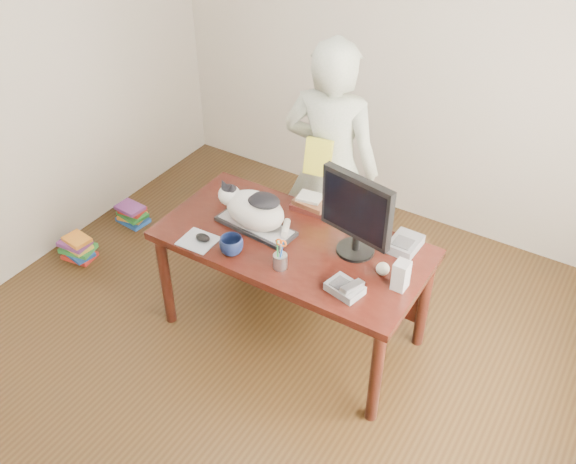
{
  "coord_description": "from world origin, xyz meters",
  "views": [
    {
      "loc": [
        1.54,
        -1.92,
        3.09
      ],
      "look_at": [
        0.0,
        0.55,
        0.85
      ],
      "focal_mm": 40.0,
      "sensor_mm": 36.0,
      "label": 1
    }
  ],
  "objects_px": {
    "cat": "(253,208)",
    "phone": "(346,288)",
    "monitor": "(356,212)",
    "coffee_mug": "(231,246)",
    "calculator": "(405,244)",
    "desk": "(299,253)",
    "pen_cup": "(280,260)",
    "book_stack": "(312,203)",
    "baseball": "(383,269)",
    "speaker": "(401,275)",
    "keyboard": "(256,226)",
    "mouse": "(203,237)",
    "book_pile_b": "(132,214)",
    "person": "(330,168)",
    "book_pile_a": "(78,248)"
  },
  "relations": [
    {
      "from": "calculator",
      "to": "book_pile_a",
      "type": "relative_size",
      "value": 0.8
    },
    {
      "from": "keyboard",
      "to": "pen_cup",
      "type": "bearing_deg",
      "value": -30.52
    },
    {
      "from": "cat",
      "to": "baseball",
      "type": "relative_size",
      "value": 6.58
    },
    {
      "from": "book_pile_b",
      "to": "pen_cup",
      "type": "bearing_deg",
      "value": -18.21
    },
    {
      "from": "coffee_mug",
      "to": "book_stack",
      "type": "bearing_deg",
      "value": 75.23
    },
    {
      "from": "baseball",
      "to": "calculator",
      "type": "relative_size",
      "value": 0.35
    },
    {
      "from": "desk",
      "to": "coffee_mug",
      "type": "height_order",
      "value": "coffee_mug"
    },
    {
      "from": "monitor",
      "to": "cat",
      "type": "bearing_deg",
      "value": -159.6
    },
    {
      "from": "pen_cup",
      "to": "book_stack",
      "type": "distance_m",
      "value": 0.6
    },
    {
      "from": "desk",
      "to": "pen_cup",
      "type": "distance_m",
      "value": 0.38
    },
    {
      "from": "book_stack",
      "to": "pen_cup",
      "type": "bearing_deg",
      "value": -78.24
    },
    {
      "from": "monitor",
      "to": "book_stack",
      "type": "bearing_deg",
      "value": 160.38
    },
    {
      "from": "book_pile_b",
      "to": "monitor",
      "type": "bearing_deg",
      "value": -7.07
    },
    {
      "from": "person",
      "to": "speaker",
      "type": "bearing_deg",
      "value": 130.58
    },
    {
      "from": "phone",
      "to": "book_pile_b",
      "type": "xyz_separation_m",
      "value": [
        -2.19,
        0.57,
        -0.71
      ]
    },
    {
      "from": "monitor",
      "to": "baseball",
      "type": "bearing_deg",
      "value": -9.0
    },
    {
      "from": "person",
      "to": "pen_cup",
      "type": "bearing_deg",
      "value": 91.75
    },
    {
      "from": "keyboard",
      "to": "speaker",
      "type": "height_order",
      "value": "speaker"
    },
    {
      "from": "monitor",
      "to": "speaker",
      "type": "xyz_separation_m",
      "value": [
        0.35,
        -0.13,
        -0.2
      ]
    },
    {
      "from": "desk",
      "to": "keyboard",
      "type": "bearing_deg",
      "value": -161.52
    },
    {
      "from": "coffee_mug",
      "to": "keyboard",
      "type": "bearing_deg",
      "value": 93.6
    },
    {
      "from": "coffee_mug",
      "to": "phone",
      "type": "relative_size",
      "value": 0.64
    },
    {
      "from": "keyboard",
      "to": "book_pile_a",
      "type": "bearing_deg",
      "value": -167.52
    },
    {
      "from": "monitor",
      "to": "coffee_mug",
      "type": "bearing_deg",
      "value": -136.66
    },
    {
      "from": "calculator",
      "to": "book_pile_a",
      "type": "height_order",
      "value": "calculator"
    },
    {
      "from": "monitor",
      "to": "coffee_mug",
      "type": "height_order",
      "value": "monitor"
    },
    {
      "from": "baseball",
      "to": "book_pile_a",
      "type": "bearing_deg",
      "value": -174.8
    },
    {
      "from": "book_pile_a",
      "to": "calculator",
      "type": "bearing_deg",
      "value": 11.78
    },
    {
      "from": "desk",
      "to": "pen_cup",
      "type": "xyz_separation_m",
      "value": [
        0.07,
        -0.32,
        0.2
      ]
    },
    {
      "from": "mouse",
      "to": "book_stack",
      "type": "relative_size",
      "value": 0.39
    },
    {
      "from": "cat",
      "to": "phone",
      "type": "xyz_separation_m",
      "value": [
        0.74,
        -0.22,
        -0.11
      ]
    },
    {
      "from": "desk",
      "to": "book_stack",
      "type": "height_order",
      "value": "book_stack"
    },
    {
      "from": "mouse",
      "to": "speaker",
      "type": "xyz_separation_m",
      "value": [
        1.15,
        0.23,
        0.06
      ]
    },
    {
      "from": "pen_cup",
      "to": "coffee_mug",
      "type": "xyz_separation_m",
      "value": [
        -0.3,
        -0.04,
        -0.0
      ]
    },
    {
      "from": "pen_cup",
      "to": "speaker",
      "type": "height_order",
      "value": "pen_cup"
    },
    {
      "from": "coffee_mug",
      "to": "book_stack",
      "type": "distance_m",
      "value": 0.65
    },
    {
      "from": "mouse",
      "to": "book_pile_b",
      "type": "bearing_deg",
      "value": 151.64
    },
    {
      "from": "phone",
      "to": "calculator",
      "type": "relative_size",
      "value": 0.99
    },
    {
      "from": "mouse",
      "to": "book_pile_b",
      "type": "xyz_separation_m",
      "value": [
        -1.27,
        0.62,
        -0.7
      ]
    },
    {
      "from": "pen_cup",
      "to": "book_pile_b",
      "type": "height_order",
      "value": "pen_cup"
    },
    {
      "from": "monitor",
      "to": "book_pile_b",
      "type": "bearing_deg",
      "value": -175.86
    },
    {
      "from": "pen_cup",
      "to": "mouse",
      "type": "distance_m",
      "value": 0.52
    },
    {
      "from": "cat",
      "to": "speaker",
      "type": "distance_m",
      "value": 0.97
    },
    {
      "from": "book_stack",
      "to": "coffee_mug",
      "type": "bearing_deg",
      "value": -106.42
    },
    {
      "from": "desk",
      "to": "book_pile_b",
      "type": "relative_size",
      "value": 6.2
    },
    {
      "from": "mouse",
      "to": "cat",
      "type": "bearing_deg",
      "value": 53.66
    },
    {
      "from": "baseball",
      "to": "speaker",
      "type": "bearing_deg",
      "value": -21.86
    },
    {
      "from": "keyboard",
      "to": "baseball",
      "type": "distance_m",
      "value": 0.83
    },
    {
      "from": "speaker",
      "to": "book_stack",
      "type": "distance_m",
      "value": 0.86
    },
    {
      "from": "pen_cup",
      "to": "calculator",
      "type": "xyz_separation_m",
      "value": [
        0.52,
        0.52,
        -0.03
      ]
    }
  ]
}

